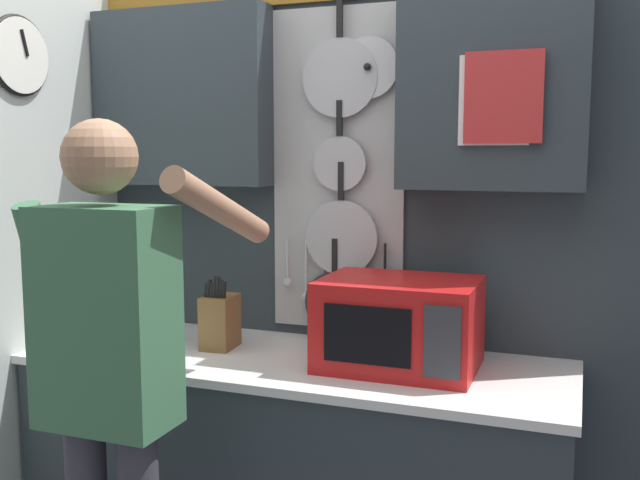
{
  "coord_description": "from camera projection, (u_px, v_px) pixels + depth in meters",
  "views": [
    {
      "loc": [
        0.95,
        -2.29,
        1.62
      ],
      "look_at": [
        0.02,
        0.22,
        1.3
      ],
      "focal_mm": 40.0,
      "sensor_mm": 36.0,
      "label": 1
    }
  ],
  "objects": [
    {
      "name": "base_cabinet_counter",
      "position": [
        295.0,
        478.0,
        2.6
      ],
      "size": [
        1.94,
        0.67,
        0.9
      ],
      "color": "#2D383D",
      "rests_on": "ground_plane"
    },
    {
      "name": "utensil_crock",
      "position": [
        164.0,
        320.0,
        2.75
      ],
      "size": [
        0.11,
        0.11,
        0.33
      ],
      "color": "white",
      "rests_on": "base_cabinet_counter"
    },
    {
      "name": "back_wall_unit",
      "position": [
        323.0,
        193.0,
        2.76
      ],
      "size": [
        2.51,
        0.23,
        2.38
      ],
      "color": "#2D383D",
      "rests_on": "ground_plane"
    },
    {
      "name": "knife_block",
      "position": [
        220.0,
        321.0,
        2.66
      ],
      "size": [
        0.12,
        0.16,
        0.28
      ],
      "color": "brown",
      "rests_on": "base_cabinet_counter"
    },
    {
      "name": "microwave",
      "position": [
        400.0,
        323.0,
        2.42
      ],
      "size": [
        0.52,
        0.39,
        0.3
      ],
      "color": "red",
      "rests_on": "base_cabinet_counter"
    },
    {
      "name": "person",
      "position": [
        110.0,
        362.0,
        2.04
      ],
      "size": [
        0.54,
        0.65,
        1.72
      ],
      "color": "#383842",
      "rests_on": "ground_plane"
    }
  ]
}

